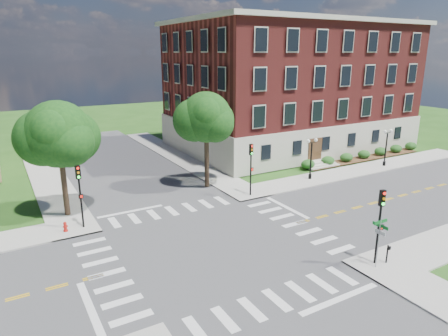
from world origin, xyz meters
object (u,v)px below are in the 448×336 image
push_button_post (388,253)px  traffic_signal_ne (251,163)px  traffic_signal_nw (80,188)px  twin_lamp_west (311,156)px  twin_lamp_east (386,145)px  street_sign_pole (379,234)px  fire_hydrant (65,227)px  traffic_signal_se (380,217)px

push_button_post → traffic_signal_ne: bearing=92.1°
traffic_signal_ne → push_button_post: size_ratio=4.00×
traffic_signal_nw → twin_lamp_west: 22.82m
twin_lamp_east → street_sign_pole: size_ratio=1.36×
traffic_signal_nw → twin_lamp_west: (22.80, 0.60, -0.66)m
street_sign_pole → fire_hydrant: 21.56m
traffic_signal_se → twin_lamp_west: bearing=61.7°
traffic_signal_nw → push_button_post: bearing=-44.3°
traffic_signal_ne → twin_lamp_west: 8.17m
twin_lamp_west → twin_lamp_east: 10.87m
twin_lamp_west → traffic_signal_se: bearing=-118.3°
twin_lamp_east → fire_hydrant: bearing=-179.6°
fire_hydrant → twin_lamp_west: bearing=1.7°
push_button_post → fire_hydrant: size_ratio=1.60×
traffic_signal_ne → twin_lamp_west: traffic_signal_ne is taller
traffic_signal_ne → twin_lamp_east: traffic_signal_ne is taller
twin_lamp_west → fire_hydrant: twin_lamp_west is taller
traffic_signal_ne → street_sign_pole: traffic_signal_ne is taller
twin_lamp_east → push_button_post: 23.83m
traffic_signal_nw → fire_hydrant: traffic_signal_nw is taller
traffic_signal_se → traffic_signal_nw: size_ratio=1.00×
traffic_signal_nw → traffic_signal_ne: bearing=-1.6°
traffic_signal_ne → fire_hydrant: bearing=178.9°
traffic_signal_nw → traffic_signal_se: bearing=-44.9°
traffic_signal_ne → street_sign_pole: 14.54m
twin_lamp_east → street_sign_pole: twin_lamp_east is taller
traffic_signal_ne → fire_hydrant: 16.25m
traffic_signal_se → twin_lamp_west: (8.17, 15.17, -0.66)m
traffic_signal_se → traffic_signal_ne: (0.10, 14.14, 0.00)m
twin_lamp_east → street_sign_pole: bearing=-142.2°
street_sign_pole → push_button_post: street_sign_pole is taller
traffic_signal_nw → fire_hydrant: size_ratio=6.40×
traffic_signal_se → twin_lamp_east: bearing=37.7°
traffic_signal_nw → push_button_post: size_ratio=4.00×
traffic_signal_se → twin_lamp_west: traffic_signal_se is taller
traffic_signal_se → traffic_signal_ne: same height
traffic_signal_ne → traffic_signal_se: bearing=-90.4°
traffic_signal_se → fire_hydrant: (-15.93, 14.45, -2.72)m
street_sign_pole → fire_hydrant: (-15.56, 14.82, -1.84)m
push_button_post → twin_lamp_east: bearing=39.3°
traffic_signal_ne → fire_hydrant: size_ratio=6.40×
traffic_signal_nw → twin_lamp_west: size_ratio=1.13×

